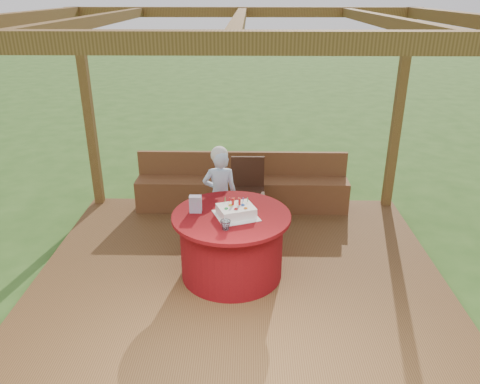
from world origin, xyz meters
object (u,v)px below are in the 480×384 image
object	(u,v)px
table	(232,244)
elderly_woman	(220,192)
bench	(242,191)
chair	(248,188)
gift_bag	(196,204)
drinking_glass	(225,225)
birthday_cake	(236,211)

from	to	relation	value
table	elderly_woman	world-z (taller)	elderly_woman
bench	chair	world-z (taller)	chair
chair	gift_bag	xyz separation A→B (m)	(-0.55, -1.24, 0.33)
bench	chair	xyz separation A→B (m)	(0.08, -0.44, 0.23)
gift_bag	drinking_glass	xyz separation A→B (m)	(0.34, -0.40, -0.04)
chair	birthday_cake	bearing A→B (deg)	-95.00
chair	gift_bag	size ratio (longest dim) A/B	4.88
chair	elderly_woman	distance (m)	0.57
birthday_cake	bench	bearing A→B (deg)	88.86
table	birthday_cake	size ratio (longest dim) A/B	2.37
elderly_woman	birthday_cake	bearing A→B (deg)	-75.95
chair	birthday_cake	distance (m)	1.37
bench	drinking_glass	distance (m)	2.14
table	birthday_cake	bearing A→B (deg)	-33.25
table	elderly_woman	xyz separation A→B (m)	(-0.17, 0.86, 0.24)
elderly_woman	birthday_cake	xyz separation A→B (m)	(0.22, -0.89, 0.18)
bench	drinking_glass	xyz separation A→B (m)	(-0.13, -2.07, 0.52)
table	elderly_woman	size ratio (longest dim) A/B	1.04
table	gift_bag	world-z (taller)	gift_bag
table	chair	size ratio (longest dim) A/B	1.42
chair	gift_bag	distance (m)	1.40
chair	elderly_woman	world-z (taller)	elderly_woman
table	gift_bag	size ratio (longest dim) A/B	6.92
drinking_glass	elderly_woman	bearing A→B (deg)	96.05
gift_bag	drinking_glass	distance (m)	0.52
bench	birthday_cake	xyz separation A→B (m)	(-0.04, -1.77, 0.53)
bench	table	xyz separation A→B (m)	(-0.09, -1.73, 0.11)
birthday_cake	drinking_glass	world-z (taller)	birthday_cake
chair	birthday_cake	world-z (taller)	birthday_cake
bench	chair	distance (m)	0.50
drinking_glass	table	bearing A→B (deg)	82.52
table	bench	bearing A→B (deg)	87.14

